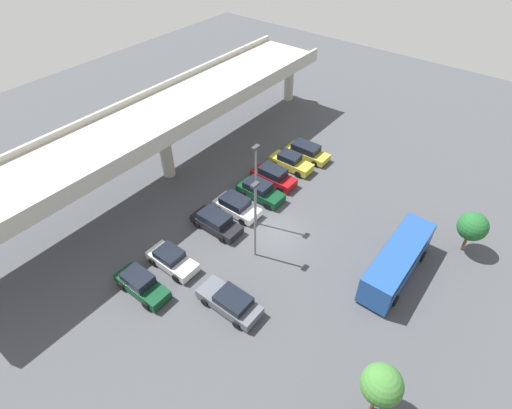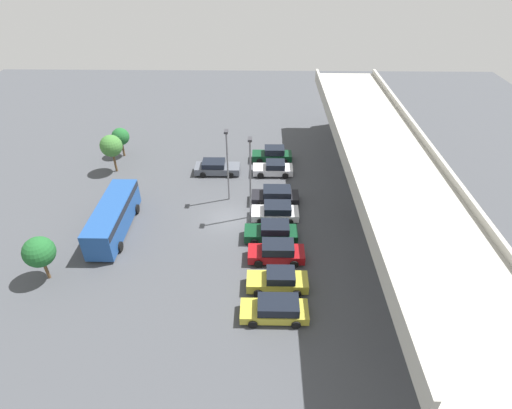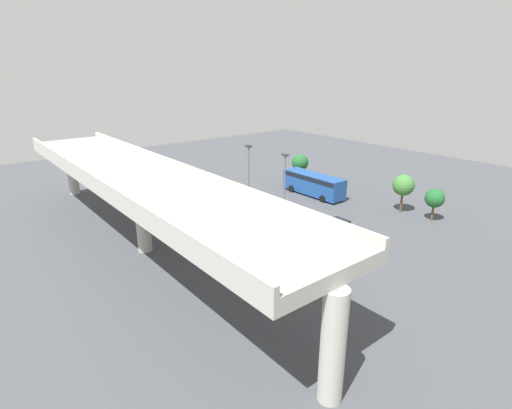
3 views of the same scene
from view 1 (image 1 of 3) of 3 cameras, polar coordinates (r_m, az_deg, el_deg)
name	(u,v)px [view 1 (image 1 of 3)]	position (r m, az deg, el deg)	size (l,w,h in m)	color
ground_plane	(277,232)	(34.97, 3.01, -3.99)	(92.14, 92.14, 0.00)	#424449
highway_overpass	(160,120)	(38.83, -13.55, 11.67)	(44.22, 7.50, 7.58)	#ADAAA0
parked_car_0	(141,284)	(31.46, -16.11, -10.86)	(1.99, 4.56, 1.68)	#0C381E
parked_car_1	(172,259)	(32.58, -11.97, -7.68)	(2.11, 4.33, 1.50)	silver
parked_car_2	(216,222)	(34.99, -5.74, -2.47)	(2.19, 4.66, 1.52)	black
parked_car_3	(236,206)	(36.41, -2.83, -0.18)	(2.18, 4.37, 1.54)	silver
parked_car_4	(260,191)	(37.96, 0.56, 1.99)	(2.14, 4.60, 1.62)	#0C381E
parked_car_5	(273,176)	(39.77, 2.50, 4.11)	(2.07, 4.59, 1.69)	maroon
parked_car_6	(291,162)	(41.91, 4.99, 6.08)	(2.02, 4.59, 1.63)	gold
parked_car_7	(307,151)	(43.74, 7.27, 7.55)	(2.14, 4.74, 1.53)	gold
parked_car_8	(230,302)	(29.51, -3.70, -13.66)	(2.22, 4.89, 1.47)	#515660
shuttle_bus	(398,260)	(32.51, 19.63, -7.43)	(8.73, 2.69, 2.71)	#1E478C
lamp_post_near_aisle	(256,181)	(32.61, -0.02, 3.34)	(0.70, 0.35, 8.14)	slate
lamp_post_mid_lot	(255,215)	(30.01, -0.13, -1.57)	(0.70, 0.35, 7.44)	slate
tree_front_centre	(382,385)	(24.81, 17.52, -23.36)	(2.36, 2.36, 4.30)	brown
tree_front_right	(473,227)	(36.01, 28.56, -2.79)	(2.35, 2.35, 3.84)	brown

